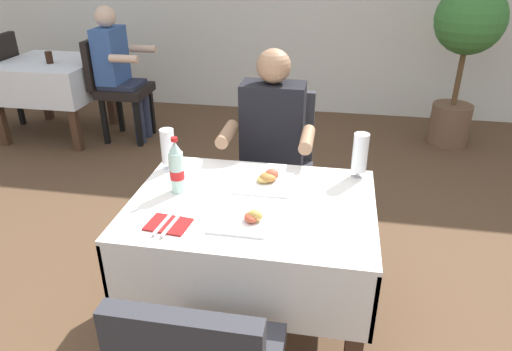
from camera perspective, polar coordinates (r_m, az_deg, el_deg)
name	(u,v)px	position (r m, az deg, el deg)	size (l,w,h in m)	color
ground_plane	(239,348)	(2.43, -2.08, -20.25)	(11.00, 11.00, 0.00)	brown
main_dining_table	(252,235)	(2.17, -0.47, -7.27)	(1.08, 0.81, 0.74)	white
chair_far_diner_seat	(276,164)	(2.86, 2.46, 1.44)	(0.44, 0.50, 0.97)	#2D2D33
seated_diner_far	(271,147)	(2.70, 1.83, 3.50)	(0.50, 0.46, 1.26)	#282D42
plate_near_camera	(244,219)	(1.93, -1.43, -5.28)	(0.24, 0.24, 0.06)	white
plate_far_diner	(266,180)	(2.22, 1.27, -0.53)	(0.26, 0.26, 0.07)	white
beer_glass_left	(168,149)	(2.36, -10.68, 3.16)	(0.07, 0.07, 0.21)	white
beer_glass_middle	(360,155)	(2.29, 12.55, 2.42)	(0.07, 0.07, 0.23)	white
cola_bottle_primary	(177,168)	(2.13, -9.65, 0.88)	(0.07, 0.07, 0.27)	silver
napkin_cutlery_set	(168,224)	(1.94, -10.65, -5.85)	(0.18, 0.19, 0.01)	maroon
background_dining_table	(53,80)	(5.05, -23.50, 10.64)	(0.88, 0.86, 0.74)	white
background_chair_right	(115,83)	(4.73, -16.77, 10.71)	(0.50, 0.44, 0.97)	black
background_patron	(118,67)	(4.67, -16.47, 12.56)	(0.46, 0.50, 1.26)	#282D42
background_table_tumbler	(49,57)	(4.89, -23.92, 13.03)	(0.06, 0.06, 0.11)	black
potted_plant_corner	(466,41)	(4.69, 24.24, 14.72)	(0.61, 0.61, 1.47)	brown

